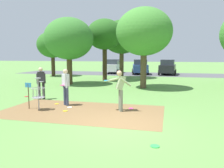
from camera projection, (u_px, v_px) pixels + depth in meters
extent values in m
plane|color=#5B8942|center=(116.00, 127.00, 7.29)|extent=(160.00, 160.00, 0.00)
cube|color=brown|center=(81.00, 111.00, 9.40)|extent=(6.75, 3.66, 0.01)
cylinder|color=#9E9EA3|center=(38.00, 94.00, 9.54)|extent=(0.05, 0.05, 1.35)
cylinder|color=#9E9EA3|center=(38.00, 78.00, 9.45)|extent=(0.24, 0.24, 0.04)
torus|color=#9E9EA3|center=(38.00, 88.00, 9.51)|extent=(0.58, 0.58, 0.02)
torus|color=#9E9EA3|center=(39.00, 97.00, 9.56)|extent=(0.55, 0.55, 0.03)
cylinder|color=#9E9EA3|center=(39.00, 98.00, 9.56)|extent=(0.48, 0.48, 0.02)
cylinder|color=gray|center=(43.00, 93.00, 9.47)|extent=(0.01, 0.01, 0.40)
cylinder|color=gray|center=(44.00, 92.00, 9.62)|extent=(0.01, 0.01, 0.40)
cylinder|color=gray|center=(43.00, 92.00, 9.73)|extent=(0.01, 0.01, 0.40)
cylinder|color=gray|center=(40.00, 92.00, 9.77)|extent=(0.01, 0.01, 0.40)
cylinder|color=gray|center=(36.00, 92.00, 9.71)|extent=(0.01, 0.01, 0.40)
cylinder|color=gray|center=(33.00, 93.00, 9.59)|extent=(0.01, 0.01, 0.40)
cylinder|color=gray|center=(32.00, 93.00, 9.44)|extent=(0.01, 0.01, 0.40)
cylinder|color=gray|center=(34.00, 94.00, 9.33)|extent=(0.01, 0.01, 0.40)
cylinder|color=gray|center=(37.00, 94.00, 9.30)|extent=(0.01, 0.01, 0.40)
cylinder|color=gray|center=(41.00, 93.00, 9.35)|extent=(0.01, 0.01, 0.40)
cylinder|color=#4C3823|center=(29.00, 96.00, 9.79)|extent=(0.04, 0.04, 1.10)
cube|color=#3384C6|center=(28.00, 85.00, 9.72)|extent=(0.28, 0.03, 0.20)
cylinder|color=slate|center=(121.00, 101.00, 9.29)|extent=(0.14, 0.14, 0.92)
cylinder|color=slate|center=(120.00, 100.00, 9.50)|extent=(0.14, 0.14, 0.92)
cube|color=#93A875|center=(121.00, 83.00, 9.30)|extent=(0.49, 0.48, 0.60)
sphere|color=tan|center=(119.00, 73.00, 9.24)|extent=(0.22, 0.22, 0.22)
cylinder|color=#93A875|center=(113.00, 80.00, 9.40)|extent=(0.58, 0.31, 0.21)
cylinder|color=#1E93DB|center=(106.00, 80.00, 9.36)|extent=(0.22, 0.22, 0.02)
cylinder|color=#93A875|center=(126.00, 82.00, 9.16)|extent=(0.48, 0.27, 0.37)
cylinder|color=#384260|center=(67.00, 96.00, 10.38)|extent=(0.14, 0.14, 0.92)
cylinder|color=#384260|center=(65.00, 95.00, 10.55)|extent=(0.14, 0.14, 0.92)
cube|color=silver|center=(66.00, 80.00, 10.37)|extent=(0.42, 0.40, 0.56)
sphere|color=beige|center=(65.00, 71.00, 10.32)|extent=(0.22, 0.22, 0.22)
cylinder|color=silver|center=(67.00, 82.00, 10.22)|extent=(0.17, 0.18, 0.55)
cylinder|color=silver|center=(63.00, 81.00, 10.52)|extent=(0.17, 0.18, 0.55)
cylinder|color=#E53D99|center=(62.00, 85.00, 10.29)|extent=(0.22, 0.22, 0.02)
cylinder|color=#232328|center=(44.00, 91.00, 11.98)|extent=(0.14, 0.14, 0.92)
cylinder|color=#232328|center=(39.00, 91.00, 11.90)|extent=(0.14, 0.14, 0.92)
cube|color=#2D2D33|center=(41.00, 77.00, 11.84)|extent=(0.42, 0.39, 0.56)
sphere|color=beige|center=(41.00, 69.00, 11.79)|extent=(0.22, 0.22, 0.22)
cylinder|color=#2D2D33|center=(45.00, 78.00, 11.91)|extent=(0.17, 0.19, 0.55)
cylinder|color=#2D2D33|center=(37.00, 79.00, 11.77)|extent=(0.17, 0.19, 0.55)
cylinder|color=white|center=(41.00, 82.00, 11.71)|extent=(0.22, 0.22, 0.02)
cylinder|color=green|center=(155.00, 146.00, 5.75)|extent=(0.24, 0.24, 0.02)
cylinder|color=#E53D99|center=(131.00, 108.00, 9.85)|extent=(0.21, 0.21, 0.02)
cylinder|color=red|center=(26.00, 96.00, 12.74)|extent=(0.21, 0.21, 0.02)
cylinder|color=gold|center=(57.00, 104.00, 10.79)|extent=(0.20, 0.20, 0.02)
cylinder|color=gold|center=(65.00, 111.00, 9.40)|extent=(0.21, 0.21, 0.02)
cylinder|color=white|center=(70.00, 107.00, 10.07)|extent=(0.21, 0.21, 0.02)
cylinder|color=#422D1E|center=(53.00, 66.00, 25.50)|extent=(0.42, 0.42, 2.26)
ellipsoid|color=#2D6623|center=(53.00, 45.00, 25.19)|extent=(3.47, 3.47, 2.95)
cylinder|color=#422D1E|center=(105.00, 64.00, 20.72)|extent=(0.41, 0.41, 3.02)
ellipsoid|color=#285B1E|center=(105.00, 34.00, 20.37)|extent=(3.27, 3.27, 2.78)
cylinder|color=brown|center=(122.00, 65.00, 23.19)|extent=(0.44, 0.44, 2.71)
ellipsoid|color=#285B1E|center=(122.00, 37.00, 22.83)|extent=(4.02, 4.02, 3.42)
cylinder|color=#4C3823|center=(70.00, 71.00, 18.11)|extent=(0.44, 0.44, 2.19)
ellipsoid|color=#38752D|center=(69.00, 39.00, 17.79)|extent=(3.91, 3.91, 3.33)
cylinder|color=brown|center=(143.00, 71.00, 15.94)|extent=(0.44, 0.44, 2.51)
ellipsoid|color=#428433|center=(144.00, 32.00, 15.60)|extent=(3.93, 3.93, 3.34)
cube|color=#4C4C51|center=(155.00, 74.00, 27.89)|extent=(36.00, 6.00, 0.01)
cube|color=silver|center=(113.00, 67.00, 29.78)|extent=(1.86, 4.23, 0.90)
cube|color=#2D333D|center=(113.00, 62.00, 29.69)|extent=(1.62, 2.21, 0.64)
cylinder|color=black|center=(109.00, 70.00, 31.30)|extent=(0.19, 0.60, 0.60)
cylinder|color=black|center=(121.00, 70.00, 30.89)|extent=(0.19, 0.60, 0.60)
cylinder|color=black|center=(104.00, 71.00, 28.79)|extent=(0.19, 0.60, 0.60)
cylinder|color=black|center=(118.00, 72.00, 28.38)|extent=(0.19, 0.60, 0.60)
cube|color=#2D4784|center=(140.00, 68.00, 28.39)|extent=(2.50, 4.45, 0.90)
cube|color=#2D333D|center=(140.00, 62.00, 28.29)|extent=(1.94, 2.43, 0.64)
cylinder|color=black|center=(133.00, 71.00, 29.80)|extent=(0.28, 0.62, 0.60)
cylinder|color=black|center=(146.00, 71.00, 29.67)|extent=(0.28, 0.62, 0.60)
cylinder|color=black|center=(133.00, 72.00, 27.22)|extent=(0.28, 0.62, 0.60)
cylinder|color=black|center=(148.00, 72.00, 27.09)|extent=(0.28, 0.62, 0.60)
cube|color=black|center=(168.00, 68.00, 27.49)|extent=(2.07, 4.31, 0.90)
cube|color=#2D333D|center=(168.00, 62.00, 27.40)|extent=(1.72, 2.28, 0.64)
cylinder|color=black|center=(161.00, 71.00, 29.05)|extent=(0.22, 0.61, 0.60)
cylinder|color=black|center=(175.00, 72.00, 28.51)|extent=(0.22, 0.61, 0.60)
cylinder|color=black|center=(159.00, 73.00, 26.60)|extent=(0.22, 0.61, 0.60)
cylinder|color=black|center=(175.00, 73.00, 26.05)|extent=(0.22, 0.61, 0.60)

